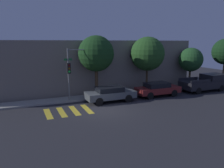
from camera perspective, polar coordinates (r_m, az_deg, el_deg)
ground_plane at (r=17.33m, az=-2.02°, el=-6.81°), size 60.00×60.00×0.00m
sidewalk at (r=21.03m, az=-6.09°, el=-3.47°), size 26.00×1.79×0.14m
building_row at (r=24.65m, az=-9.19°, el=4.83°), size 26.00×6.00×5.43m
crosswalk at (r=17.34m, az=-11.37°, el=-7.00°), size 3.46×2.60×0.00m
traffic_light_pole at (r=19.38m, az=-10.06°, el=4.76°), size 2.30×0.56×4.75m
sedan_near_corner at (r=19.51m, az=-0.47°, el=-2.50°), size 4.43×1.85×1.38m
sedan_middle at (r=21.92m, az=11.80°, el=-1.24°), size 4.43×1.75×1.38m
pickup_truck at (r=25.97m, az=23.27°, el=0.37°), size 5.26×2.13×1.80m
tree_near_corner at (r=20.83m, az=-4.16°, el=7.89°), size 3.40×3.40×5.90m
tree_midblock at (r=23.32m, az=9.26°, el=7.77°), size 3.55×3.55×5.83m
tree_far_end at (r=26.98m, az=19.87°, el=5.98°), size 2.76×2.76×4.64m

